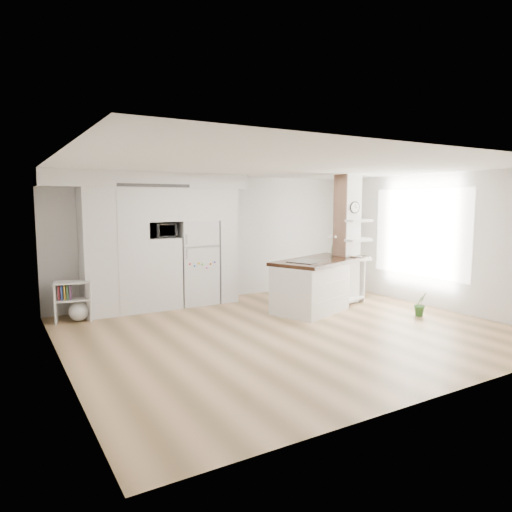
{
  "coord_description": "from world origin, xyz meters",
  "views": [
    {
      "loc": [
        -4.24,
        -6.11,
        2.12
      ],
      "look_at": [
        -0.11,
        0.9,
        1.16
      ],
      "focal_mm": 32.0,
      "sensor_mm": 36.0,
      "label": 1
    }
  ],
  "objects_px": {
    "kitchen_island": "(314,285)",
    "floor_plant_a": "(420,304)",
    "refrigerator": "(196,262)",
    "bookshelf": "(75,304)"
  },
  "relations": [
    {
      "from": "kitchen_island",
      "to": "floor_plant_a",
      "type": "distance_m",
      "value": 2.02
    },
    {
      "from": "refrigerator",
      "to": "floor_plant_a",
      "type": "bearing_deg",
      "value": -44.37
    },
    {
      "from": "refrigerator",
      "to": "bookshelf",
      "type": "bearing_deg",
      "value": -174.07
    },
    {
      "from": "bookshelf",
      "to": "floor_plant_a",
      "type": "height_order",
      "value": "bookshelf"
    },
    {
      "from": "refrigerator",
      "to": "floor_plant_a",
      "type": "xyz_separation_m",
      "value": [
        3.2,
        -3.13,
        -0.65
      ]
    },
    {
      "from": "kitchen_island",
      "to": "floor_plant_a",
      "type": "height_order",
      "value": "kitchen_island"
    },
    {
      "from": "kitchen_island",
      "to": "bookshelf",
      "type": "distance_m",
      "value": 4.45
    },
    {
      "from": "refrigerator",
      "to": "kitchen_island",
      "type": "relative_size",
      "value": 0.71
    },
    {
      "from": "kitchen_island",
      "to": "bookshelf",
      "type": "height_order",
      "value": "kitchen_island"
    },
    {
      "from": "refrigerator",
      "to": "floor_plant_a",
      "type": "height_order",
      "value": "refrigerator"
    }
  ]
}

